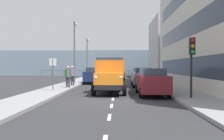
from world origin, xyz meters
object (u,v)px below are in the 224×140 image
pedestrian_in_dark_coat (73,74)px  car_maroon_kerbside_near (151,81)px  pedestrian_couple_b (72,72)px  car_navy_oppositeside_0 (94,75)px  pedestrian_near_railing (68,75)px  lamp_post_promenade (75,46)px  car_grey_kerbside_1 (142,77)px  truck_vintage_orange (110,76)px  pedestrian_with_bag (67,74)px  lamp_post_far (87,54)px  traffic_light_near (192,54)px  street_sign (53,69)px

pedestrian_in_dark_coat → car_maroon_kerbside_near: bearing=137.5°
pedestrian_couple_b → car_navy_oppositeside_0: bearing=175.0°
pedestrian_near_railing → pedestrian_couple_b: pedestrian_couple_b is taller
pedestrian_near_railing → lamp_post_promenade: 6.95m
car_grey_kerbside_1 → car_navy_oppositeside_0: size_ratio=0.91×
car_maroon_kerbside_near → pedestrian_in_dark_coat: 8.40m
pedestrian_in_dark_coat → pedestrian_couple_b: 5.04m
truck_vintage_orange → pedestrian_near_railing: (3.48, -2.63, -0.01)m
car_grey_kerbside_1 → lamp_post_promenade: bearing=-27.6°
pedestrian_near_railing → pedestrian_in_dark_coat: (0.03, -1.97, 0.00)m
pedestrian_near_railing → pedestrian_with_bag: 4.30m
car_maroon_kerbside_near → pedestrian_in_dark_coat: bearing=-42.5°
truck_vintage_orange → lamp_post_far: 18.97m
truck_vintage_orange → lamp_post_promenade: (4.14, -8.94, 2.83)m
car_grey_kerbside_1 → pedestrian_near_railing: pedestrian_near_railing is taller
traffic_light_near → pedestrian_in_dark_coat: bearing=-45.1°
pedestrian_near_railing → street_sign: 2.30m
pedestrian_couple_b → lamp_post_far: size_ratio=0.30×
truck_vintage_orange → lamp_post_promenade: bearing=-65.2°
pedestrian_with_bag → pedestrian_couple_b: size_ratio=0.93×
lamp_post_far → car_navy_oppositeside_0: bearing=102.3°
pedestrian_with_bag → pedestrian_in_dark_coat: bearing=113.6°
truck_vintage_orange → lamp_post_far: bearing=-77.4°
traffic_light_near → street_sign: bearing=-24.4°
pedestrian_in_dark_coat → pedestrian_with_bag: bearing=-66.4°
truck_vintage_orange → pedestrian_near_railing: bearing=-37.1°
pedestrian_near_railing → lamp_post_far: size_ratio=0.30×
car_maroon_kerbside_near → street_sign: (6.75, -1.54, 0.79)m
car_grey_kerbside_1 → street_sign: street_sign is taller
pedestrian_in_dark_coat → street_sign: street_sign is taller
car_navy_oppositeside_0 → lamp_post_far: size_ratio=0.79×
car_grey_kerbside_1 → pedestrian_near_railing: bearing=24.0°
pedestrian_near_railing → pedestrian_in_dark_coat: bearing=-89.1°
car_maroon_kerbside_near → pedestrian_with_bag: bearing=-47.8°
truck_vintage_orange → car_grey_kerbside_1: (-2.69, -5.37, -0.28)m
pedestrian_near_railing → traffic_light_near: 10.09m
traffic_light_near → street_sign: (8.56, -3.88, -0.79)m
truck_vintage_orange → car_maroon_kerbside_near: size_ratio=1.25×
pedestrian_in_dark_coat → pedestrian_couple_b: size_ratio=1.00×
pedestrian_near_railing → street_sign: size_ratio=0.77×
pedestrian_with_bag → truck_vintage_orange: bearing=123.3°
pedestrian_near_railing → lamp_post_promenade: (0.67, -6.31, 2.84)m
pedestrian_with_bag → lamp_post_far: (-0.38, -11.54, 2.56)m
pedestrian_with_bag → traffic_light_near: traffic_light_near is taller
pedestrian_near_railing → truck_vintage_orange: bearing=142.9°
car_grey_kerbside_1 → traffic_light_near: traffic_light_near is taller
car_navy_oppositeside_0 → lamp_post_promenade: bearing=10.1°
truck_vintage_orange → car_maroon_kerbside_near: bearing=158.2°
pedestrian_near_railing → pedestrian_with_bag: bearing=-76.6°
pedestrian_in_dark_coat → lamp_post_far: (0.59, -13.76, 2.48)m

